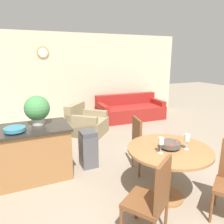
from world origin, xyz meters
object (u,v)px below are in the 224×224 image
Objects in this scene: wine_glass_left at (161,142)px; kitchen_island at (30,153)px; couch at (130,110)px; armchair at (86,124)px; dining_table at (169,160)px; potted_plant at (37,109)px; teal_bowl at (15,129)px; wine_glass_right at (187,138)px; dining_chair_near_left at (152,197)px; fruit_bowl at (170,144)px; trash_bin at (88,149)px; dining_chair_far_side at (142,143)px.

kitchen_island is at bearing 136.18° from wine_glass_left.
couch is 1.78× the size of armchair.
potted_plant is (-1.56, 1.51, 0.55)m from dining_table.
teal_bowl is at bearing 147.49° from dining_table.
couch is at bearing 71.62° from wine_glass_right.
dining_chair_near_left reaches higher than armchair.
wine_glass_right is 0.68× the size of teal_bowl.
wine_glass_left is 0.39m from wine_glass_right.
fruit_bowl is 0.22× the size of kitchen_island.
trash_bin is (-0.92, 1.50, -0.59)m from wine_glass_right.
teal_bowl is at bearing 142.86° from wine_glass_left.
kitchen_island reaches higher than trash_bin.
wine_glass_left reaches higher than trash_bin.
potted_plant reaches higher than wine_glass_right.
teal_bowl is 0.46× the size of trash_bin.
potted_plant is at bearing 135.94° from dining_table.
kitchen_island is 1.93× the size of trash_bin.
fruit_bowl is 0.59× the size of potted_plant.
fruit_bowl is at bearing 147.73° from wine_glass_right.
potted_plant is (-1.35, 1.58, 0.22)m from wine_glass_left.
armchair is at bearing 49.95° from dining_chair_near_left.
couch is at bearing 37.31° from kitchen_island.
teal_bowl is at bearing -172.68° from trash_bin.
potted_plant is (-1.56, 1.51, 0.32)m from fruit_bowl.
armchair is at bearing 50.27° from potted_plant.
teal_bowl is 0.26× the size of armchair.
couch is at bearing 68.69° from dining_table.
trash_bin is at bearing 59.26° from dining_chair_near_left.
kitchen_island is 4.15× the size of teal_bowl.
fruit_bowl is at bearing 5.74° from dining_chair_near_left.
wine_glass_left reaches higher than teal_bowl.
teal_bowl reaches higher than kitchen_island.
teal_bowl is (-1.92, 1.23, 0.10)m from fruit_bowl.
trash_bin is 3.36m from couch.
teal_bowl is 0.65× the size of potted_plant.
fruit_bowl reaches higher than kitchen_island.
wine_glass_left is at bearing 173.78° from wine_glass_right.
wine_glass_left is at bearing -43.82° from kitchen_island.
fruit_bowl is at bearing -38.77° from kitchen_island.
wine_glass_right is (0.39, -0.04, 0.00)m from wine_glass_left.
dining_chair_near_left reaches higher than dining_table.
dining_table is 1.18× the size of dining_chair_far_side.
dining_chair_far_side is 2.08m from teal_bowl.
dining_chair_near_left is at bearing -59.85° from kitchen_island.
dining_table is 2.37× the size of potted_plant.
wine_glass_left is at bearing -37.14° from teal_bowl.
armchair is (0.39, 3.61, -0.26)m from dining_chair_near_left.
potted_plant is 0.72× the size of trash_bin.
armchair is (-0.24, 3.09, -0.56)m from fruit_bowl.
kitchen_island is at bearing -96.80° from dining_chair_far_side.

